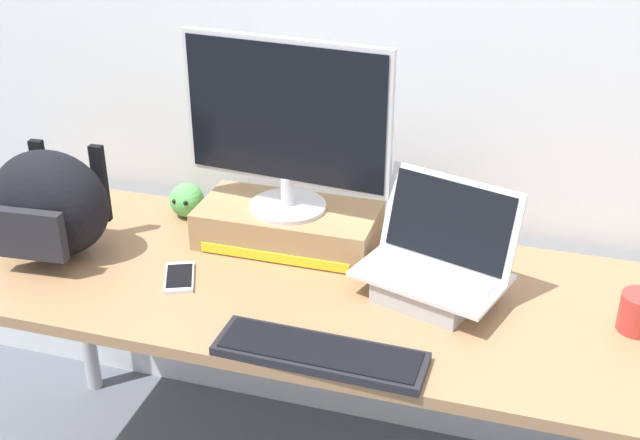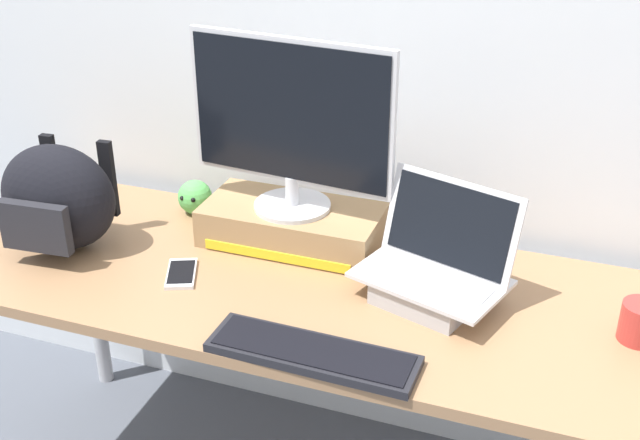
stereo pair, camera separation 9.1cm
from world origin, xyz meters
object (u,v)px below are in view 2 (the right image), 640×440
Objects in this scene: toner_box_yellow at (293,225)px; external_keyboard at (313,353)px; desktop_monitor at (291,123)px; cell_phone at (181,274)px; messenger_backpack at (58,198)px; open_laptop at (433,277)px; plush_toy at (195,197)px.

toner_box_yellow is 0.52m from external_keyboard.
toner_box_yellow is 0.85× the size of desktop_monitor.
desktop_monitor reaches higher than cell_phone.
desktop_monitor is 1.70× the size of messenger_backpack.
cell_phone is at bearing 155.56° from external_keyboard.
toner_box_yellow is 0.33m from cell_phone.
external_keyboard is (-0.19, -0.32, -0.05)m from open_laptop.
external_keyboard is 0.83m from messenger_backpack.
messenger_backpack is 0.39m from plush_toy.
toner_box_yellow is 4.83× the size of plush_toy.
cell_phone is at bearing -122.48° from desktop_monitor.
cell_phone is at bearing -68.47° from plush_toy.
plush_toy is (-0.33, 0.07, -0.00)m from toner_box_yellow.
messenger_backpack reaches higher than toner_box_yellow.
messenger_backpack is 3.31× the size of plush_toy.
plush_toy is at bearing -178.46° from open_laptop.
external_keyboard is at bearing -58.48° from desktop_monitor.
desktop_monitor is at bearing -11.86° from plush_toy.
external_keyboard is (0.23, -0.46, -0.04)m from toner_box_yellow.
toner_box_yellow is at bearing 88.10° from desktop_monitor.
toner_box_yellow is at bearing 178.16° from open_laptop.
desktop_monitor is at bearing 117.48° from external_keyboard.
desktop_monitor reaches higher than external_keyboard.
cell_phone is (-0.43, 0.20, -0.01)m from external_keyboard.
open_laptop is (0.42, -0.15, 0.01)m from toner_box_yellow.
cell_phone is 0.35m from plush_toy.
open_laptop reaches higher than toner_box_yellow.
open_laptop is 0.85× the size of external_keyboard.
external_keyboard reaches higher than cell_phone.
external_keyboard is 0.47m from cell_phone.
messenger_backpack is at bearing -128.38° from plush_toy.
plush_toy is (-0.56, 0.53, 0.04)m from external_keyboard.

